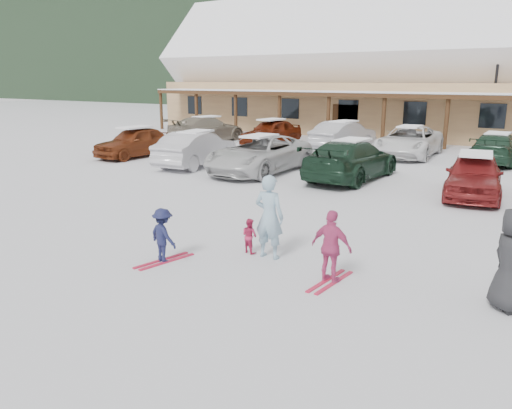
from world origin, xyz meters
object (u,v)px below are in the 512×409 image
Objects in this scene: day_lodge at (348,78)px; child_navy at (163,235)px; parked_car_1 at (196,149)px; toddler_red at (250,236)px; parked_car_10 at (409,142)px; adult_skier at (269,217)px; parked_car_3 at (351,160)px; child_magenta at (331,247)px; bystander_dark at (512,260)px; parked_car_2 at (259,154)px; parked_car_11 at (496,148)px; parked_car_8 at (271,132)px; parked_car_7 at (207,129)px; parked_car_9 at (343,135)px; lamp_post at (495,86)px; parked_car_0 at (135,142)px; parked_car_4 at (474,175)px.

child_navy is (8.24, -28.97, -3.35)m from day_lodge.
child_navy is 12.32m from parked_car_1.
parked_car_10 is at bearing -73.38° from toddler_red.
adult_skier is 9.50m from parked_car_3.
bystander_dark reaches higher than child_magenta.
adult_skier reaches higher than parked_car_10.
parked_car_2 is 1.01× the size of parked_car_10.
parked_car_2 is at bearing -56.51° from child_navy.
child_magenta is 10.52m from parked_car_3.
child_magenta is 0.30× the size of parked_car_11.
parked_car_2 is at bearing -56.09° from parked_car_8.
adult_skier is 21.47m from parked_car_7.
parked_car_10 is at bearing -78.06° from child_navy.
parked_car_8 reaches higher than child_magenta.
parked_car_7 is at bearing -42.23° from child_navy.
child_navy is 3.62m from child_magenta.
parked_car_7 is at bearing 138.67° from parked_car_2.
parked_car_1 is 7.17m from parked_car_3.
parked_car_10 reaches higher than child_navy.
parked_car_3 is at bearing 162.05° from parked_car_7.
parked_car_1 is 9.42m from parked_car_9.
lamp_post reaches higher than parked_car_11.
parked_car_3 is 8.43m from parked_car_11.
parked_car_8 is at bearing 0.51° from bystander_dark.
parked_car_3 is at bearing -80.99° from adult_skier.
parked_car_11 is (2.70, 16.62, 0.30)m from toddler_red.
adult_skier is at bearing 142.17° from parked_car_7.
parked_car_1 reaches higher than parked_car_8.
parked_car_7 reaches higher than child_magenta.
child_navy is 10.77m from parked_car_3.
day_lodge is 15.61× the size of adult_skier.
parked_car_10 is 1.14× the size of parked_car_11.
day_lodge reaches higher than child_magenta.
parked_car_0 is at bearing -133.86° from lamp_post.
parked_car_0 is at bearing -107.30° from parked_car_8.
bystander_dark reaches higher than parked_car_0.
parked_car_2 is (-7.55, 9.14, 0.05)m from child_magenta.
parked_car_9 is (-5.78, 17.24, -0.15)m from adult_skier.
parked_car_0 is 17.43m from parked_car_11.
child_navy is at bearing -38.93° from parked_car_0.
day_lodge is 19.25m from parked_car_0.
parked_car_2 is (7.60, -0.21, 0.03)m from parked_car_0.
parked_car_8 is at bearing 176.15° from parked_car_10.
parked_car_4 is (11.71, 0.31, -0.05)m from parked_car_1.
child_navy is 18.53m from parked_car_11.
bystander_dark is at bearing 127.72° from parked_car_3.
child_navy reaches higher than toddler_red.
parked_car_1 is 13.94m from parked_car_11.
parked_car_9 is at bearing -62.80° from parked_car_3.
toddler_red is 0.19× the size of parked_car_4.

